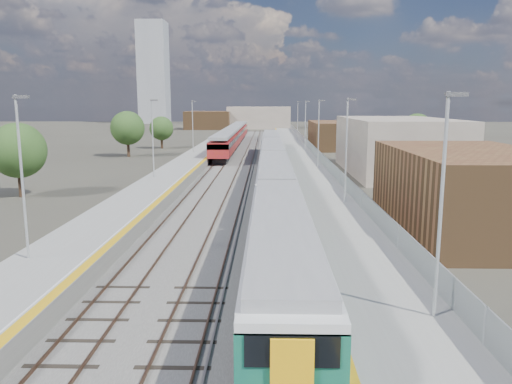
{
  "coord_description": "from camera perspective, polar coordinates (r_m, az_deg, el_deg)",
  "views": [
    {
      "loc": [
        0.93,
        -14.07,
        8.15
      ],
      "look_at": [
        0.15,
        19.22,
        2.2
      ],
      "focal_mm": 35.0,
      "sensor_mm": 36.0,
      "label": 1
    }
  ],
  "objects": [
    {
      "name": "tree_c",
      "position": [
        92.33,
        -10.76,
        7.16
      ],
      "size": [
        4.28,
        4.28,
        5.8
      ],
      "color": "#382619",
      "rests_on": "ground"
    },
    {
      "name": "tracks",
      "position": [
        68.77,
        -0.81,
        3.41
      ],
      "size": [
        8.96,
        160.0,
        0.17
      ],
      "color": "#4C3323",
      "rests_on": "ground"
    },
    {
      "name": "green_train",
      "position": [
        48.89,
        2.01,
        3.03
      ],
      "size": [
        2.73,
        76.07,
        3.0
      ],
      "color": "black",
      "rests_on": "ground"
    },
    {
      "name": "red_train",
      "position": [
        93.56,
        -2.61,
        6.44
      ],
      "size": [
        2.89,
        58.55,
        3.64
      ],
      "color": "black",
      "rests_on": "ground"
    },
    {
      "name": "platform_left",
      "position": [
        67.74,
        -7.14,
        3.58
      ],
      "size": [
        4.3,
        155.0,
        8.52
      ],
      "color": "slate",
      "rests_on": "ground"
    },
    {
      "name": "buildings",
      "position": [
        153.88,
        -5.87,
        11.03
      ],
      "size": [
        72.0,
        185.5,
        40.0
      ],
      "color": "brown",
      "rests_on": "ground"
    },
    {
      "name": "tree_b",
      "position": [
        79.17,
        -14.48,
        7.09
      ],
      "size": [
        5.14,
        5.14,
        6.97
      ],
      "color": "#382619",
      "rests_on": "ground"
    },
    {
      "name": "platform_right",
      "position": [
        67.14,
        5.07,
        3.58
      ],
      "size": [
        4.7,
        155.0,
        8.52
      ],
      "color": "slate",
      "rests_on": "ground"
    },
    {
      "name": "tree_d",
      "position": [
        83.05,
        17.88,
        6.86
      ],
      "size": [
        4.83,
        4.83,
        6.55
      ],
      "color": "#382619",
      "rests_on": "ground"
    },
    {
      "name": "ground",
      "position": [
        64.59,
        0.51,
        2.88
      ],
      "size": [
        320.0,
        320.0,
        0.0
      ],
      "primitive_type": "plane",
      "color": "#47443A",
      "rests_on": "ground"
    },
    {
      "name": "ballast_bed",
      "position": [
        67.14,
        -1.38,
        3.18
      ],
      "size": [
        10.5,
        155.0,
        0.06
      ],
      "primitive_type": "cube",
      "color": "#565451",
      "rests_on": "ground"
    },
    {
      "name": "tree_a",
      "position": [
        48.04,
        -25.55,
        4.29
      ],
      "size": [
        4.8,
        4.8,
        6.5
      ],
      "color": "#382619",
      "rests_on": "ground"
    }
  ]
}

